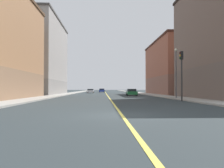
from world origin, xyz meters
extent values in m
plane|color=#2B3336|center=(0.00, 0.00, 0.00)|extent=(400.00, 400.00, 0.00)
cube|color=#9E9B93|center=(9.45, 49.00, 0.07)|extent=(2.88, 168.00, 0.15)
cube|color=#9E9B93|center=(-9.45, 49.00, 0.07)|extent=(2.88, 168.00, 0.15)
cube|color=#E5D14C|center=(0.00, 49.00, 0.01)|extent=(0.16, 154.00, 0.01)
cube|color=brown|center=(15.00, 41.07, 1.99)|extent=(8.22, 22.18, 3.97)
cube|color=#93513D|center=(15.00, 41.07, 7.85)|extent=(8.22, 22.18, 7.75)
cube|color=#42241B|center=(15.00, 41.07, 11.92)|extent=(8.52, 22.48, 0.40)
cube|color=gray|center=(-15.00, 43.14, 1.59)|extent=(8.22, 23.31, 3.19)
cube|color=#9E9993|center=(-15.00, 43.14, 9.99)|extent=(8.22, 23.31, 13.61)
cube|color=#474442|center=(-15.00, 43.14, 16.99)|extent=(8.52, 23.61, 0.40)
cylinder|color=#2D2D2D|center=(7.61, 12.99, 2.26)|extent=(0.16, 0.16, 4.52)
cube|color=black|center=(7.61, 12.99, 4.97)|extent=(0.28, 0.32, 0.90)
sphere|color=#320404|center=(7.45, 12.99, 5.24)|extent=(0.20, 0.20, 0.20)
sphere|color=orange|center=(7.45, 12.99, 4.96)|extent=(0.20, 0.20, 0.20)
sphere|color=black|center=(7.45, 12.99, 4.68)|extent=(0.20, 0.20, 0.20)
cylinder|color=#4C4C51|center=(8.61, 18.10, 3.21)|extent=(0.14, 0.14, 6.12)
sphere|color=#EAEACC|center=(8.61, 18.10, 6.42)|extent=(0.36, 0.36, 0.36)
cube|color=#1E6B38|center=(4.61, 32.70, 0.52)|extent=(1.95, 4.05, 0.60)
cube|color=black|center=(4.61, 32.90, 1.06)|extent=(1.68, 1.89, 0.46)
cylinder|color=black|center=(3.78, 33.97, 0.32)|extent=(0.23, 0.64, 0.64)
cylinder|color=black|center=(5.49, 33.93, 0.32)|extent=(0.23, 0.64, 0.64)
cylinder|color=black|center=(3.73, 31.47, 0.32)|extent=(0.23, 0.64, 0.64)
cylinder|color=black|center=(5.44, 31.44, 0.32)|extent=(0.23, 0.64, 0.64)
cube|color=white|center=(-4.48, 57.82, 0.50)|extent=(2.04, 4.43, 0.57)
cube|color=black|center=(-4.48, 57.84, 1.00)|extent=(1.73, 1.97, 0.43)
cylinder|color=black|center=(-5.30, 59.20, 0.32)|extent=(0.24, 0.65, 0.64)
cylinder|color=black|center=(-3.57, 59.14, 0.32)|extent=(0.24, 0.65, 0.64)
cylinder|color=black|center=(-5.39, 56.50, 0.32)|extent=(0.24, 0.65, 0.64)
cylinder|color=black|center=(-3.66, 56.44, 0.32)|extent=(0.24, 0.65, 0.64)
cube|color=#23389E|center=(-1.18, 69.68, 0.54)|extent=(1.95, 4.60, 0.65)
cube|color=black|center=(-1.18, 69.65, 1.08)|extent=(1.68, 1.96, 0.42)
cylinder|color=black|center=(-2.06, 71.09, 0.32)|extent=(0.23, 0.64, 0.64)
cylinder|color=black|center=(-0.34, 71.11, 0.32)|extent=(0.23, 0.64, 0.64)
cylinder|color=black|center=(-2.02, 68.25, 0.32)|extent=(0.23, 0.64, 0.64)
cylinder|color=black|center=(-0.30, 68.28, 0.32)|extent=(0.23, 0.64, 0.64)
camera|label=1|loc=(-1.01, -12.27, 1.39)|focal=37.89mm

